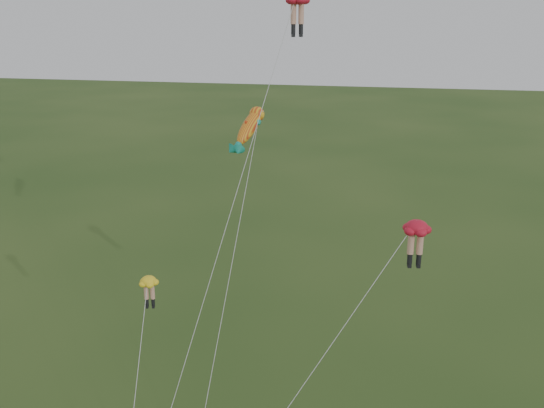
# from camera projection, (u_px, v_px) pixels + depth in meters

# --- Properties ---
(legs_kite_red_high) EXTENTS (6.43, 11.68, 22.96)m
(legs_kite_red_high) POSITION_uv_depth(u_px,v_px,m) (294.00, 12.00, 30.73)
(legs_kite_red_high) COLOR red
(legs_kite_red_high) RESTS_ON ground
(legs_kite_red_mid) EXTENTS (9.30, 6.79, 13.10)m
(legs_kite_red_mid) POSITION_uv_depth(u_px,v_px,m) (413.00, 236.00, 27.43)
(legs_kite_red_mid) COLOR red
(legs_kite_red_mid) RESTS_ON ground
(legs_kite_yellow) EXTENTS (1.28, 6.92, 9.36)m
(legs_kite_yellow) POSITION_uv_depth(u_px,v_px,m) (148.00, 291.00, 30.40)
(legs_kite_yellow) COLOR yellow
(legs_kite_yellow) RESTS_ON ground
(fish_kite) EXTENTS (1.93, 11.77, 17.16)m
(fish_kite) POSITION_uv_depth(u_px,v_px,m) (250.00, 128.00, 33.41)
(fish_kite) COLOR gold
(fish_kite) RESTS_ON ground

